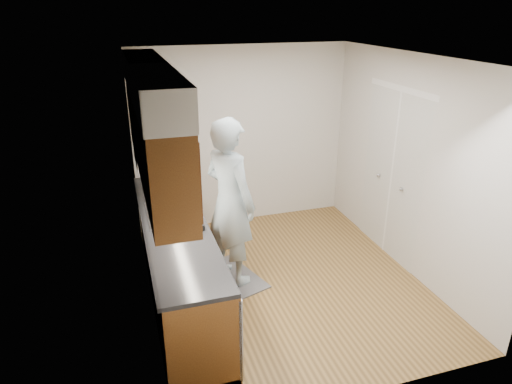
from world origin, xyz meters
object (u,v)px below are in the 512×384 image
(soap_bottle_b, at_px, (166,187))
(soap_bottle_c, at_px, (158,181))
(person, at_px, (230,192))
(soap_bottle_a, at_px, (170,190))
(dish_rack, at_px, (182,226))
(steel_can, at_px, (189,191))

(soap_bottle_b, xyz_separation_m, soap_bottle_c, (-0.06, 0.26, -0.01))
(person, bearing_deg, soap_bottle_b, 22.08)
(person, relative_size, soap_bottle_b, 12.18)
(person, height_order, soap_bottle_a, person)
(person, distance_m, dish_rack, 0.74)
(soap_bottle_c, bearing_deg, soap_bottle_a, -79.60)
(soap_bottle_c, relative_size, dish_rack, 0.43)
(soap_bottle_a, height_order, soap_bottle_b, soap_bottle_a)
(soap_bottle_a, relative_size, soap_bottle_b, 1.35)
(person, relative_size, soap_bottle_c, 14.17)
(soap_bottle_b, bearing_deg, soap_bottle_a, -82.85)
(soap_bottle_c, distance_m, steel_can, 0.50)
(soap_bottle_c, xyz_separation_m, dish_rack, (0.09, -1.21, -0.05))
(soap_bottle_c, xyz_separation_m, steel_can, (0.31, -0.39, -0.02))
(person, xyz_separation_m, soap_bottle_a, (-0.60, 0.32, -0.03))
(soap_bottle_a, height_order, steel_can, soap_bottle_a)
(person, distance_m, soap_bottle_b, 0.82)
(person, relative_size, dish_rack, 6.09)
(person, xyz_separation_m, soap_bottle_b, (-0.63, 0.52, -0.07))
(dish_rack, bearing_deg, person, 21.98)
(soap_bottle_c, relative_size, steel_can, 1.44)
(person, xyz_separation_m, soap_bottle_c, (-0.69, 0.78, -0.08))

